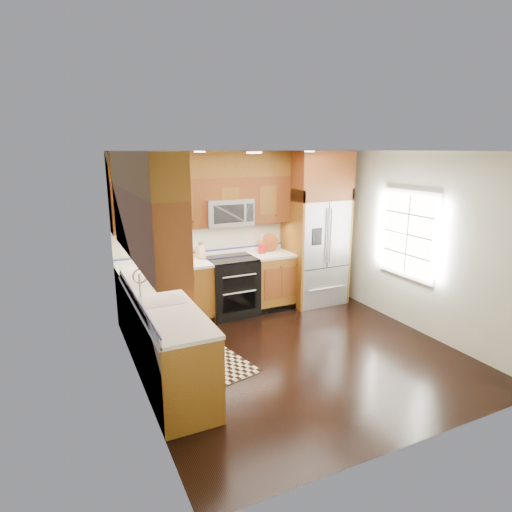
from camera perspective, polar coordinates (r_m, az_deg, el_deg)
name	(u,v)px	position (r m, az deg, el deg)	size (l,w,h in m)	color
ground	(297,353)	(5.82, 5.51, -12.79)	(4.00, 4.00, 0.00)	black
wall_back	(237,231)	(7.10, -2.51, 3.33)	(4.00, 0.02, 2.60)	silver
wall_left	(136,278)	(4.68, -15.67, -2.87)	(0.02, 4.00, 2.60)	silver
wall_right	(419,243)	(6.60, 20.90, 1.57)	(0.02, 4.00, 2.60)	silver
window	(408,234)	(6.70, 19.62, 2.73)	(0.04, 1.10, 1.30)	white
base_cabinets	(186,313)	(5.94, -9.30, -7.56)	(2.85, 3.00, 0.90)	#93601C
countertop	(192,277)	(5.93, -8.48, -2.76)	(2.86, 3.01, 0.04)	silver
upper_cabinets	(183,196)	(5.77, -9.68, 7.93)	(2.85, 3.00, 1.15)	brown
range	(232,286)	(6.92, -3.27, -4.08)	(0.76, 0.67, 0.95)	black
microwave	(227,212)	(6.77, -3.84, 5.86)	(0.76, 0.40, 0.42)	#B2B2B7
refrigerator	(316,229)	(7.39, 7.98, 3.65)	(0.98, 0.75, 2.60)	#B2B2B7
sink_faucet	(158,296)	(5.03, -12.92, -5.19)	(0.54, 0.44, 0.37)	#B2B2B7
rug	(204,360)	(5.66, -6.90, -13.58)	(0.82, 1.37, 0.01)	black
knife_block	(201,252)	(6.80, -7.41, 0.57)	(0.13, 0.15, 0.27)	tan
utensil_crock	(262,247)	(7.07, 0.77, 1.24)	(0.12, 0.12, 0.32)	red
cutting_board	(269,251)	(7.24, 1.77, 0.71)	(0.31, 0.31, 0.02)	brown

